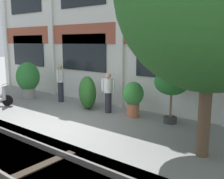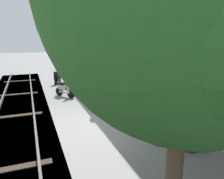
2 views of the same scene
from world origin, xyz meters
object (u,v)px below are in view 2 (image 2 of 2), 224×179
(potted_plant_glazed_jar, at_px, (95,76))
(potted_plant_terracotta_small, at_px, (193,105))
(potted_plant_stone_basin, at_px, (69,75))
(resident_by_doorway, at_px, (140,100))
(scooter_near_curb, at_px, (64,89))
(scooter_second_parked, at_px, (58,77))
(resident_watching_tracks, at_px, (114,83))
(topiary_hedge, at_px, (127,97))
(potted_plant_fluted_column, at_px, (158,110))

(potted_plant_glazed_jar, height_order, potted_plant_terracotta_small, potted_plant_terracotta_small)
(potted_plant_stone_basin, distance_m, resident_by_doorway, 6.63)
(scooter_near_curb, bearing_deg, potted_plant_stone_basin, 127.25)
(resident_by_doorway, bearing_deg, potted_plant_glazed_jar, -122.99)
(scooter_second_parked, relative_size, resident_by_doorway, 0.83)
(potted_plant_terracotta_small, bearing_deg, scooter_second_parked, -167.79)
(potted_plant_terracotta_small, relative_size, resident_watching_tracks, 1.07)
(potted_plant_stone_basin, relative_size, topiary_hedge, 1.10)
(potted_plant_terracotta_small, relative_size, scooter_near_curb, 1.55)
(potted_plant_glazed_jar, distance_m, scooter_second_parked, 3.81)
(potted_plant_terracotta_small, distance_m, topiary_hedge, 3.70)
(potted_plant_terracotta_small, height_order, scooter_second_parked, potted_plant_terracotta_small)
(potted_plant_glazed_jar, bearing_deg, scooter_near_curb, -81.27)
(potted_plant_stone_basin, height_order, potted_plant_terracotta_small, potted_plant_terracotta_small)
(potted_plant_stone_basin, distance_m, scooter_second_parked, 1.85)
(scooter_second_parked, xyz_separation_m, topiary_hedge, (7.07, 2.02, 0.24))
(resident_by_doorway, bearing_deg, potted_plant_fluted_column, 59.82)
(potted_plant_glazed_jar, xyz_separation_m, resident_watching_tracks, (1.88, 0.45, -0.06))
(potted_plant_glazed_jar, distance_m, scooter_near_curb, 1.95)
(potted_plant_stone_basin, xyz_separation_m, potted_plant_glazed_jar, (1.63, 1.20, 0.14))
(topiary_hedge, bearing_deg, potted_plant_fluted_column, 3.41)
(resident_by_doorway, height_order, topiary_hedge, resident_by_doorway)
(potted_plant_glazed_jar, xyz_separation_m, scooter_near_curb, (0.28, -1.85, -0.55))
(scooter_near_curb, height_order, resident_watching_tracks, resident_watching_tracks)
(potted_plant_stone_basin, bearing_deg, topiary_hedge, 16.04)
(potted_plant_glazed_jar, relative_size, topiary_hedge, 1.30)
(scooter_second_parked, relative_size, resident_watching_tracks, 0.76)
(potted_plant_stone_basin, height_order, scooter_near_curb, potted_plant_stone_basin)
(potted_plant_fluted_column, height_order, scooter_near_curb, potted_plant_fluted_column)
(potted_plant_terracotta_small, xyz_separation_m, resident_watching_tracks, (-5.45, -0.18, -0.43))
(scooter_second_parked, bearing_deg, resident_watching_tracks, 44.77)
(potted_plant_glazed_jar, bearing_deg, topiary_hedge, 5.10)
(potted_plant_stone_basin, relative_size, resident_by_doorway, 0.95)
(scooter_near_curb, distance_m, resident_watching_tracks, 2.84)
(potted_plant_terracotta_small, relative_size, resident_by_doorway, 1.18)
(potted_plant_stone_basin, height_order, resident_watching_tracks, resident_watching_tracks)
(potted_plant_fluted_column, height_order, resident_watching_tracks, resident_watching_tracks)
(resident_by_doorway, bearing_deg, potted_plant_stone_basin, -113.56)
(potted_plant_glazed_jar, relative_size, resident_watching_tracks, 1.02)
(potted_plant_fluted_column, relative_size, scooter_near_curb, 1.10)
(potted_plant_fluted_column, distance_m, potted_plant_glazed_jar, 5.92)
(resident_watching_tracks, bearing_deg, potted_plant_stone_basin, 4.38)
(potted_plant_stone_basin, height_order, topiary_hedge, potted_plant_stone_basin)
(potted_plant_glazed_jar, distance_m, resident_by_doorway, 4.83)
(potted_plant_fluted_column, xyz_separation_m, resident_watching_tracks, (-4.02, -0.01, 0.17))
(potted_plant_stone_basin, bearing_deg, resident_by_doorway, 13.39)
(scooter_near_curb, height_order, topiary_hedge, topiary_hedge)
(potted_plant_terracotta_small, bearing_deg, potted_plant_fluted_column, -173.26)
(resident_watching_tracks, xyz_separation_m, topiary_hedge, (1.83, -0.12, -0.26))
(potted_plant_fluted_column, relative_size, resident_by_doorway, 0.83)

